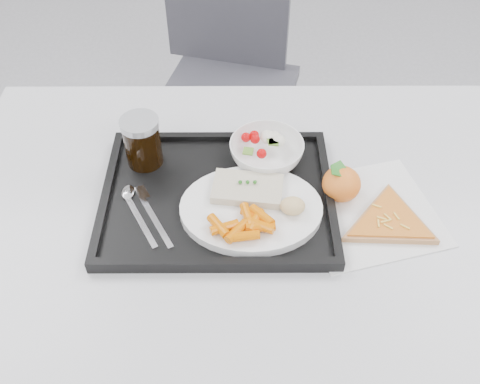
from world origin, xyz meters
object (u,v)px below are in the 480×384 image
object	(u,v)px
dinner_plate	(251,209)
salad_bowl	(267,152)
tangerine	(341,184)
chair	(227,60)
cola_glass	(142,141)
pizza_slice	(389,221)
tray	(218,197)
table	(251,228)

from	to	relation	value
dinner_plate	salad_bowl	xyz separation A→B (m)	(0.03, 0.14, 0.01)
salad_bowl	tangerine	distance (m)	0.17
chair	dinner_plate	bearing A→B (deg)	-85.94
chair	tangerine	xyz separation A→B (m)	(0.24, -0.82, 0.25)
dinner_plate	cola_glass	xyz separation A→B (m)	(-0.22, 0.14, 0.05)
dinner_plate	tangerine	size ratio (longest dim) A/B	3.14
tangerine	salad_bowl	bearing A→B (deg)	147.99
chair	pizza_slice	xyz separation A→B (m)	(0.32, -0.89, 0.22)
chair	tray	bearing A→B (deg)	-90.18
tray	tangerine	xyz separation A→B (m)	(0.24, 0.01, 0.03)
tray	cola_glass	world-z (taller)	cola_glass
tangerine	chair	bearing A→B (deg)	106.31
table	chair	bearing A→B (deg)	94.30
salad_bowl	pizza_slice	world-z (taller)	salad_bowl
salad_bowl	cola_glass	xyz separation A→B (m)	(-0.25, -0.00, 0.03)
chair	pizza_slice	world-z (taller)	chair
tray	salad_bowl	world-z (taller)	salad_bowl
cola_glass	tangerine	distance (m)	0.41
table	tray	distance (m)	0.10
tray	dinner_plate	distance (m)	0.08
tray	dinner_plate	world-z (taller)	dinner_plate
table	salad_bowl	distance (m)	0.16
cola_glass	pizza_slice	distance (m)	0.51
table	chair	size ratio (longest dim) A/B	1.29
table	cola_glass	distance (m)	0.28
table	salad_bowl	xyz separation A→B (m)	(0.03, 0.12, 0.11)
table	dinner_plate	distance (m)	0.09
pizza_slice	salad_bowl	bearing A→B (deg)	144.13
tray	cola_glass	distance (m)	0.19
table	salad_bowl	size ratio (longest dim) A/B	7.89
dinner_plate	cola_glass	distance (m)	0.26
tangerine	pizza_slice	bearing A→B (deg)	-41.64
table	tangerine	world-z (taller)	tangerine
tray	pizza_slice	bearing A→B (deg)	-11.43
tray	tangerine	world-z (taller)	tangerine
salad_bowl	cola_glass	distance (m)	0.25
tray	tangerine	size ratio (longest dim) A/B	5.24
table	chair	world-z (taller)	chair
cola_glass	tray	bearing A→B (deg)	-32.48
table	tray	xyz separation A→B (m)	(-0.07, 0.02, 0.08)
table	cola_glass	xyz separation A→B (m)	(-0.22, 0.12, 0.14)
dinner_plate	pizza_slice	xyz separation A→B (m)	(0.26, -0.02, -0.01)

